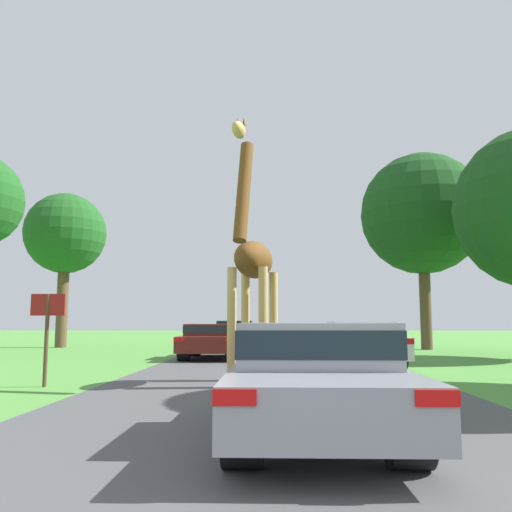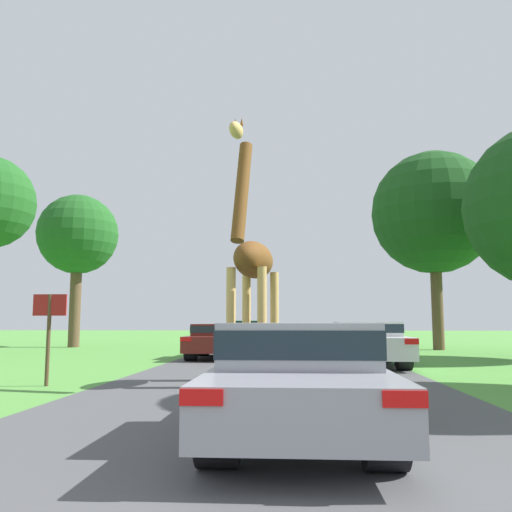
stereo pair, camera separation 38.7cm
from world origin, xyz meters
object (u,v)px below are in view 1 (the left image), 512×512
car_queue_right (235,333)px  car_far_ahead (212,339)px  car_lead_maroon (314,374)px  sign_post (47,322)px  car_queue_left (360,341)px  tree_right_cluster (422,214)px  giraffe_near_road (253,267)px  tree_centre_back (65,235)px

car_queue_right → car_far_ahead: size_ratio=1.06×
car_lead_maroon → sign_post: size_ratio=2.35×
car_queue_left → tree_right_cluster: bearing=63.9°
car_far_ahead → tree_right_cluster: 12.70m
giraffe_near_road → sign_post: giraffe_near_road is taller
sign_post → car_far_ahead: bearing=74.3°
car_far_ahead → tree_centre_back: tree_centre_back is taller
giraffe_near_road → tree_right_cluster: 16.77m
car_queue_left → sign_post: (-7.19, -5.53, 0.58)m
sign_post → tree_centre_back: bearing=110.5°
car_lead_maroon → tree_right_cluster: bearing=70.9°
giraffe_near_road → car_queue_right: size_ratio=1.15×
car_queue_right → sign_post: sign_post is taller
car_lead_maroon → tree_centre_back: bearing=118.0°
tree_right_cluster → giraffe_near_road: bearing=-117.9°
giraffe_near_road → car_far_ahead: size_ratio=1.21×
car_queue_left → tree_centre_back: size_ratio=0.61×
car_queue_left → tree_centre_back: tree_centre_back is taller
car_lead_maroon → car_queue_left: 10.36m
car_queue_right → sign_post: size_ratio=2.48×
car_far_ahead → car_queue_left: bearing=-32.4°
car_queue_left → tree_right_cluster: tree_right_cluster is taller
car_queue_right → tree_centre_back: 10.16m
car_queue_right → tree_right_cluster: tree_right_cluster is taller
giraffe_near_road → car_queue_right: (-1.45, 15.84, -1.74)m
giraffe_near_road → car_queue_left: size_ratio=1.10×
car_queue_right → car_far_ahead: 7.81m
car_queue_right → sign_post: 16.59m
car_queue_right → car_lead_maroon: bearing=-83.6°
car_queue_left → tree_right_cluster: size_ratio=0.51×
giraffe_near_road → car_lead_maroon: size_ratio=1.21×
tree_centre_back → sign_post: bearing=-69.5°
car_far_ahead → car_lead_maroon: bearing=-78.7°
car_lead_maroon → tree_centre_back: (-11.16, 20.98, 5.05)m
tree_centre_back → sign_post: 18.05m
car_queue_left → car_far_ahead: (-4.78, 3.03, -0.04)m
giraffe_near_road → car_lead_maroon: 5.48m
tree_right_cluster → sign_post: 19.68m
giraffe_near_road → tree_centre_back: bearing=-47.7°
giraffe_near_road → tree_centre_back: tree_centre_back is taller
tree_right_cluster → sign_post: tree_right_cluster is taller
car_queue_left → tree_centre_back: 17.90m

